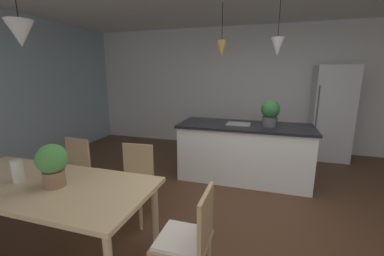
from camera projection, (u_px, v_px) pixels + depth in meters
ground_plane at (248, 229)px, 2.76m from camera, size 10.00×8.40×0.04m
wall_back_kitchen at (263, 89)px, 5.50m from camera, size 10.00×0.12×2.70m
dining_table at (42, 189)px, 2.20m from camera, size 2.03×0.88×0.74m
chair_far_right at (134, 180)px, 2.87m from camera, size 0.43×0.43×0.87m
chair_kitchen_end at (189, 238)px, 1.85m from camera, size 0.40×0.40×0.87m
chair_far_left at (71, 171)px, 3.13m from camera, size 0.44×0.44×0.87m
kitchen_island at (244, 151)px, 3.94m from camera, size 2.05×0.82×0.91m
refrigerator at (331, 113)px, 4.84m from camera, size 0.70×0.67×1.84m
pendant_over_table at (20, 33)px, 1.97m from camera, size 0.21×0.21×0.80m
pendant_over_island_main at (222, 49)px, 3.72m from camera, size 0.16×0.16×0.80m
pendant_over_island_aux at (277, 47)px, 3.48m from camera, size 0.18×0.18×0.78m
potted_plant_on_island at (270, 112)px, 3.70m from camera, size 0.28×0.28×0.40m
potted_plant_on_table at (52, 163)px, 2.08m from camera, size 0.25×0.25×0.38m
vase_on_dining_table at (18, 171)px, 2.19m from camera, size 0.10×0.10×0.20m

